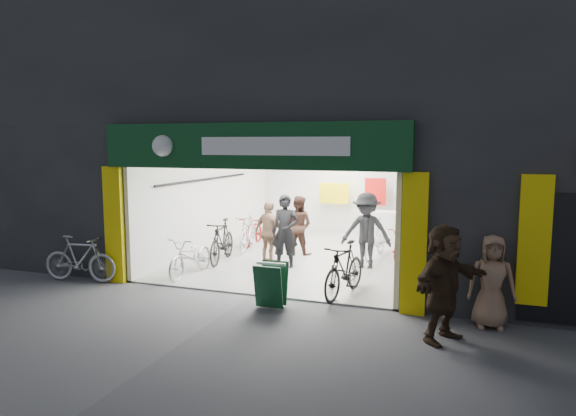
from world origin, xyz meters
The scene contains 17 objects.
ground centered at (0.00, 0.00, 0.00)m, with size 60.00×60.00×0.00m, color #56565B.
building centered at (0.91, 4.99, 4.31)m, with size 17.00×10.27×8.00m.
bike_left_front centered at (-1.93, 0.97, 0.48)m, with size 0.63×1.81×0.95m, color #BCBBC0.
bike_left_midfront centered at (-1.86, 2.42, 0.57)m, with size 0.53×1.88×1.13m, color black.
bike_left_midback centered at (-1.97, 4.72, 0.44)m, with size 0.58×1.68×0.88m, color maroon.
bike_left_back centered at (-1.80, 3.94, 0.55)m, with size 0.52×1.83×1.10m, color #B9BABE.
bike_right_front centered at (1.82, 0.60, 0.56)m, with size 0.52×1.86×1.12m, color black.
bike_right_mid centered at (2.50, 4.49, 0.43)m, with size 0.57×1.65×0.87m, color maroon.
bike_right_back centered at (1.80, 4.28, 0.54)m, with size 0.51×1.81×1.09m, color silver.
parked_bike centered at (-4.03, -0.30, 0.53)m, with size 0.50×1.76×1.06m, color #AEAEB2.
customer_a centered at (-0.10, 2.40, 0.93)m, with size 0.68×0.44×1.85m, color black.
customer_b centered at (-0.30, 4.00, 0.83)m, with size 0.81×0.63×1.66m, color #382119.
customer_c centered at (1.80, 3.00, 0.95)m, with size 1.23×0.71×1.90m, color black.
customer_d centered at (-0.66, 2.73, 0.82)m, with size 0.96×0.40×1.64m, color #937055.
pedestrian_near centered at (4.56, -0.30, 0.80)m, with size 0.78×0.51×1.59m, color #916C54.
pedestrian_far centered at (3.83, -1.18, 0.94)m, with size 1.74×0.55×1.87m, color #352418.
sandwich_board centered at (0.68, -0.55, 0.46)m, with size 0.57×0.58×0.84m.
Camera 1 is at (4.15, -9.35, 3.11)m, focal length 32.00 mm.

